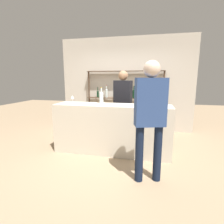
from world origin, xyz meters
TOP-DOWN VIEW (x-y plane):
  - ground_plane at (0.00, 0.00)m, footprint 16.00×16.00m
  - bar_counter at (0.00, 0.00)m, footprint 2.45×0.59m
  - back_wall at (0.00, 1.90)m, footprint 4.05×0.12m
  - back_shelf at (0.00, 1.72)m, footprint 2.31×0.18m
  - counter_bottle_0 at (-0.26, 0.11)m, footprint 0.09×0.09m
  - counter_bottle_1 at (0.93, 0.05)m, footprint 0.08×0.08m
  - counter_bottle_2 at (0.83, -0.05)m, footprint 0.08×0.08m
  - wine_glass at (-0.95, 0.12)m, footprint 0.08×0.08m
  - cork_jar at (0.74, 0.08)m, footprint 0.13×0.13m
  - server_behind_counter at (0.11, 0.74)m, footprint 0.47×0.28m
  - customer_right at (0.79, -0.94)m, footprint 0.48×0.31m

SIDE VIEW (x-z plane):
  - ground_plane at x=0.00m, z-range 0.00..0.00m
  - bar_counter at x=0.00m, z-range 0.00..1.04m
  - server_behind_counter at x=0.11m, z-range 0.17..1.93m
  - customer_right at x=0.79m, z-range 0.17..2.00m
  - cork_jar at x=0.74m, z-range 1.04..1.20m
  - counter_bottle_1 at x=0.93m, z-range 1.00..1.33m
  - wine_glass at x=-0.95m, z-range 1.08..1.25m
  - counter_bottle_2 at x=0.83m, z-range 1.01..1.36m
  - counter_bottle_0 at x=-0.26m, z-range 1.01..1.36m
  - back_shelf at x=0.00m, z-range 0.30..2.10m
  - back_wall at x=0.00m, z-range 0.00..2.80m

